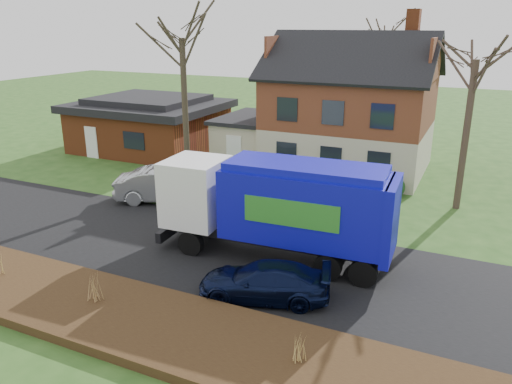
% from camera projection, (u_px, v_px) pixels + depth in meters
% --- Properties ---
extents(ground, '(120.00, 120.00, 0.00)m').
position_uv_depth(ground, '(205.00, 250.00, 19.71)').
color(ground, '#284E1A').
rests_on(ground, ground).
extents(road, '(80.00, 7.00, 0.02)m').
position_uv_depth(road, '(205.00, 250.00, 19.70)').
color(road, black).
rests_on(road, ground).
extents(mulch_verge, '(80.00, 3.50, 0.30)m').
position_uv_depth(mulch_verge, '(116.00, 314.00, 15.10)').
color(mulch_verge, black).
rests_on(mulch_verge, ground).
extents(main_house, '(12.95, 8.95, 9.26)m').
position_uv_depth(main_house, '(342.00, 102.00, 29.78)').
color(main_house, '#BCB297').
rests_on(main_house, ground).
extents(ranch_house, '(9.80, 8.20, 3.70)m').
position_uv_depth(ranch_house, '(150.00, 123.00, 35.06)').
color(ranch_house, '#964420').
rests_on(ranch_house, ground).
extents(garbage_truck, '(9.02, 2.84, 3.82)m').
position_uv_depth(garbage_truck, '(280.00, 204.00, 18.35)').
color(garbage_truck, black).
rests_on(garbage_truck, ground).
extents(silver_sedan, '(5.42, 3.77, 1.69)m').
position_uv_depth(silver_sedan, '(168.00, 185.00, 24.90)').
color(silver_sedan, '#9EA1A5').
rests_on(silver_sedan, ground).
extents(navy_wagon, '(4.55, 2.82, 1.23)m').
position_uv_depth(navy_wagon, '(264.00, 281.00, 16.07)').
color(navy_wagon, black).
rests_on(navy_wagon, ground).
extents(tree_front_west, '(3.64, 3.64, 10.81)m').
position_uv_depth(tree_front_west, '(181.00, 15.00, 25.47)').
color(tree_front_west, '#3B3223').
rests_on(tree_front_west, ground).
extents(tree_front_east, '(3.60, 3.60, 10.00)m').
position_uv_depth(tree_front_east, '(480.00, 32.00, 21.58)').
color(tree_front_east, '#443429').
rests_on(tree_front_east, ground).
extents(tree_back, '(3.18, 3.18, 10.08)m').
position_uv_depth(tree_back, '(386.00, 25.00, 36.35)').
color(tree_back, '#3C3024').
rests_on(tree_back, ground).
extents(grass_clump_mid, '(0.32, 0.26, 0.89)m').
position_uv_depth(grass_clump_mid, '(95.00, 288.00, 15.42)').
color(grass_clump_mid, '#A67F49').
rests_on(grass_clump_mid, mulch_verge).
extents(grass_clump_east, '(0.31, 0.25, 0.76)m').
position_uv_depth(grass_clump_east, '(299.00, 348.00, 12.65)').
color(grass_clump_east, tan).
rests_on(grass_clump_east, mulch_verge).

